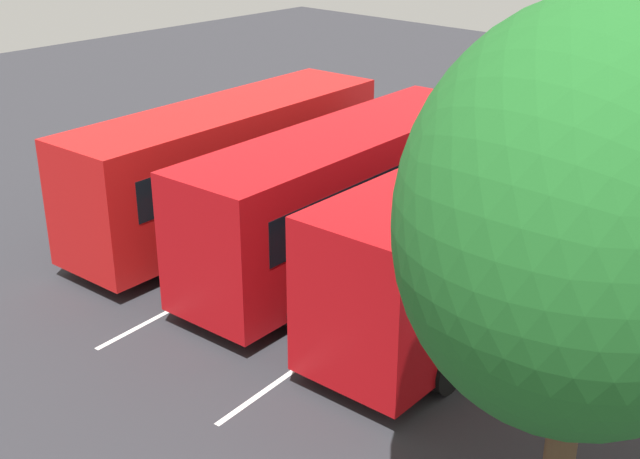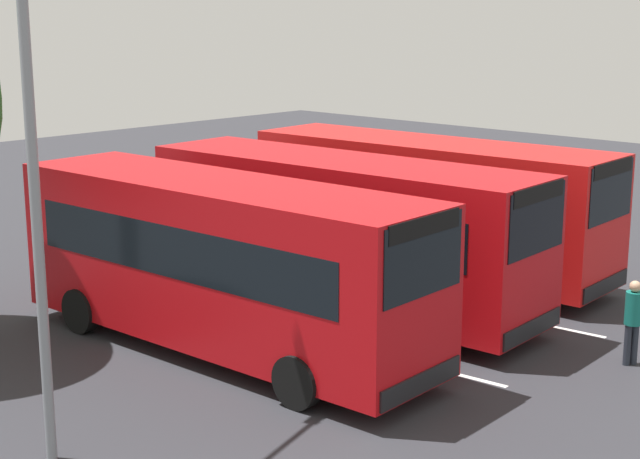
% 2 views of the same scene
% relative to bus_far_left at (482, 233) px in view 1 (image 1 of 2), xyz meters
% --- Properties ---
extents(ground_plane, '(61.54, 61.54, 0.00)m').
position_rel_bus_far_left_xyz_m(ground_plane, '(-0.73, 3.46, -1.85)').
color(ground_plane, '#2B2B30').
extents(bus_far_left, '(9.60, 2.92, 3.39)m').
position_rel_bus_far_left_xyz_m(bus_far_left, '(0.00, 0.00, 0.00)').
color(bus_far_left, '#B70C11').
rests_on(bus_far_left, ground).
extents(bus_center_left, '(9.62, 3.02, 3.39)m').
position_rel_bus_far_left_xyz_m(bus_center_left, '(-0.16, 3.65, 0.00)').
color(bus_center_left, '#B70C11').
rests_on(bus_center_left, ground).
extents(bus_center_right, '(9.62, 3.01, 3.39)m').
position_rel_bus_far_left_xyz_m(bus_center_right, '(-0.55, 7.35, 0.00)').
color(bus_center_right, red).
rests_on(bus_center_right, ground).
extents(pedestrian, '(0.43, 0.43, 1.65)m').
position_rel_bus_far_left_xyz_m(pedestrian, '(6.17, 4.79, -0.88)').
color(pedestrian, '#232833').
rests_on(pedestrian, ground).
extents(depot_tree, '(5.28, 4.75, 7.67)m').
position_rel_bus_far_left_xyz_m(depot_tree, '(-4.89, -4.46, 3.03)').
color(depot_tree, '#4C3823').
rests_on(depot_tree, ground).
extents(lane_stripe_outer_left, '(11.68, 1.33, 0.01)m').
position_rel_bus_far_left_xyz_m(lane_stripe_outer_left, '(-0.73, 1.62, -1.85)').
color(lane_stripe_outer_left, silver).
rests_on(lane_stripe_outer_left, ground).
extents(lane_stripe_inner_left, '(11.68, 1.33, 0.01)m').
position_rel_bus_far_left_xyz_m(lane_stripe_inner_left, '(-0.73, 5.30, -1.85)').
color(lane_stripe_inner_left, silver).
rests_on(lane_stripe_inner_left, ground).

